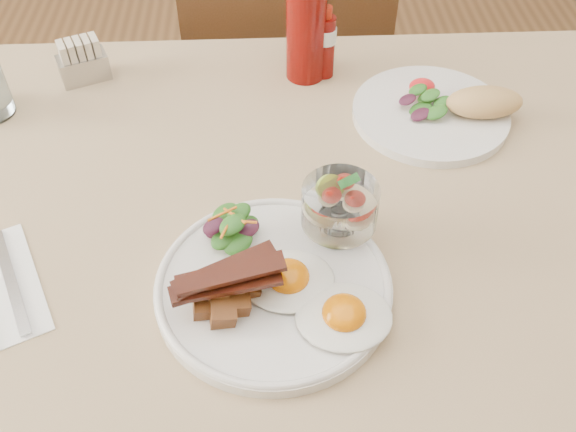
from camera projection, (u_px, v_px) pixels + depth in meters
name	position (u px, v px, depth m)	size (l,w,h in m)	color
table	(305.00, 257.00, 0.92)	(1.33, 0.88, 0.75)	#512F19
chair_far	(286.00, 74.00, 1.47)	(0.42, 0.42, 0.93)	#512F19
main_plate	(273.00, 287.00, 0.76)	(0.28, 0.28, 0.02)	silver
fried_eggs	(315.00, 296.00, 0.73)	(0.18, 0.16, 0.03)	silver
bacon_potato_pile	(226.00, 289.00, 0.71)	(0.13, 0.08, 0.06)	brown
side_salad	(232.00, 229.00, 0.79)	(0.07, 0.07, 0.04)	#1C5416
fruit_cup	(340.00, 206.00, 0.77)	(0.09, 0.09, 0.09)	white
second_plate	(443.00, 109.00, 0.98)	(0.26, 0.24, 0.06)	silver
ketchup_bottle	(306.00, 27.00, 1.01)	(0.08, 0.08, 0.19)	#5D0805
hot_sauce_bottle	(325.00, 43.00, 1.03)	(0.04, 0.04, 0.12)	#5D0805
sugar_caddy	(83.00, 62.00, 1.04)	(0.09, 0.07, 0.07)	#A9A9AE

